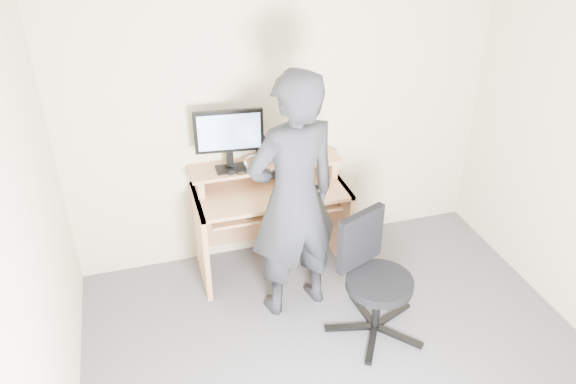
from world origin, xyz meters
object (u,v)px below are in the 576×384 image
desk (269,206)px  person (293,199)px  office_chair (372,273)px  monitor (229,135)px

desk → person: size_ratio=0.63×
office_chair → monitor: bearing=104.7°
desk → person: bearing=-86.7°
desk → monitor: monitor is taller
office_chair → person: bearing=116.4°
monitor → desk: bearing=-0.9°
office_chair → person: size_ratio=0.48×
desk → monitor: bearing=172.6°
desk → monitor: size_ratio=2.30×
monitor → person: person is taller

